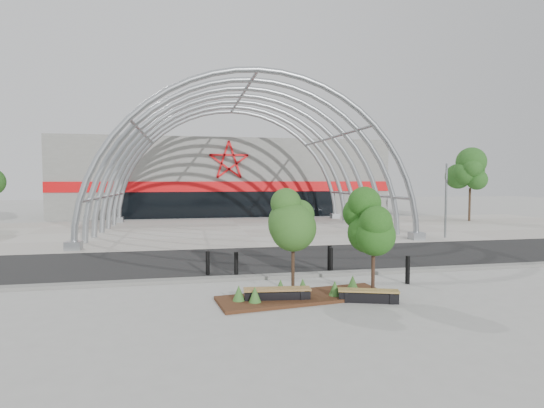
# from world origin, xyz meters

# --- Properties ---
(ground) EXTENTS (140.00, 140.00, 0.00)m
(ground) POSITION_xyz_m (0.00, 0.00, 0.00)
(ground) COLOR #979792
(ground) RESTS_ON ground
(road) EXTENTS (140.00, 7.00, 0.02)m
(road) POSITION_xyz_m (0.00, 3.50, 0.01)
(road) COLOR black
(road) RESTS_ON ground
(forecourt) EXTENTS (60.00, 17.00, 0.04)m
(forecourt) POSITION_xyz_m (0.00, 15.50, 0.02)
(forecourt) COLOR #A7A196
(forecourt) RESTS_ON ground
(kerb) EXTENTS (60.00, 0.50, 0.12)m
(kerb) POSITION_xyz_m (0.00, -0.25, 0.06)
(kerb) COLOR slate
(kerb) RESTS_ON ground
(arena_building) EXTENTS (34.00, 15.24, 8.00)m
(arena_building) POSITION_xyz_m (0.00, 33.45, 3.99)
(arena_building) COLOR slate
(arena_building) RESTS_ON ground
(vault_canopy) EXTENTS (20.80, 15.80, 20.36)m
(vault_canopy) POSITION_xyz_m (0.00, 15.50, 0.02)
(vault_canopy) COLOR #979CA1
(vault_canopy) RESTS_ON ground
(planting_bed) EXTENTS (5.60, 2.37, 0.57)m
(planting_bed) POSITION_xyz_m (-0.49, -3.22, 0.14)
(planting_bed) COLOR #33180F
(planting_bed) RESTS_ON ground
(signal_pole) EXTENTS (0.32, 0.67, 4.81)m
(signal_pole) POSITION_xyz_m (12.31, 8.50, 2.51)
(signal_pole) COLOR slate
(signal_pole) RESTS_ON ground
(street_tree_0) EXTENTS (1.53, 1.53, 3.49)m
(street_tree_0) POSITION_xyz_m (-0.56, -2.44, 2.51)
(street_tree_0) COLOR black
(street_tree_0) RESTS_ON ground
(street_tree_1) EXTENTS (1.45, 1.45, 3.42)m
(street_tree_1) POSITION_xyz_m (1.86, -3.40, 2.46)
(street_tree_1) COLOR black
(street_tree_1) RESTS_ON ground
(bench_0) EXTENTS (2.10, 0.67, 0.43)m
(bench_0) POSITION_xyz_m (-1.31, -3.44, 0.21)
(bench_0) COLOR black
(bench_0) RESTS_ON ground
(bench_1) EXTENTS (1.88, 0.96, 0.39)m
(bench_1) POSITION_xyz_m (1.45, -3.99, 0.19)
(bench_1) COLOR black
(bench_1) RESTS_ON ground
(bollard_0) EXTENTS (0.16, 0.16, 0.99)m
(bollard_0) POSITION_xyz_m (-2.18, 0.11, 0.50)
(bollard_0) COLOR black
(bollard_0) RESTS_ON ground
(bollard_1) EXTENTS (0.15, 0.15, 0.96)m
(bollard_1) POSITION_xyz_m (-3.24, 0.70, 0.48)
(bollard_1) COLOR black
(bollard_1) RESTS_ON ground
(bollard_2) EXTENTS (0.17, 0.17, 1.05)m
(bollard_2) POSITION_xyz_m (1.76, 0.60, 0.52)
(bollard_2) COLOR black
(bollard_2) RESTS_ON ground
(bollard_3) EXTENTS (0.16, 0.16, 1.00)m
(bollard_3) POSITION_xyz_m (1.75, 0.38, 0.50)
(bollard_3) COLOR black
(bollard_3) RESTS_ON ground
(bollard_4) EXTENTS (0.16, 0.16, 1.02)m
(bollard_4) POSITION_xyz_m (3.81, -2.10, 0.51)
(bollard_4) COLOR black
(bollard_4) RESTS_ON ground
(bg_tree_1) EXTENTS (2.70, 2.70, 5.91)m
(bg_tree_1) POSITION_xyz_m (21.00, 18.00, 4.25)
(bg_tree_1) COLOR black
(bg_tree_1) RESTS_ON ground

